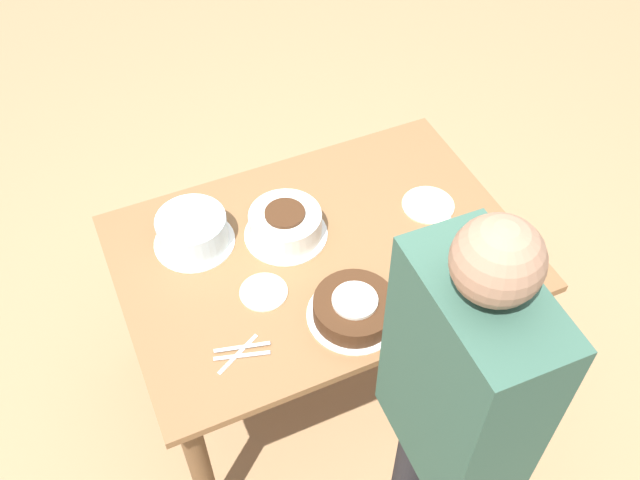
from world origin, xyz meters
TOP-DOWN VIEW (x-y plane):
  - ground_plane at (0.00, 0.00)m, footprint 12.00×12.00m
  - dining_table at (0.00, 0.00)m, footprint 1.34×0.93m
  - cake_center_white at (-0.08, 0.11)m, footprint 0.29×0.29m
  - cake_front_chocolate at (-0.01, -0.29)m, footprint 0.30×0.30m
  - cake_back_decorated at (-0.38, 0.20)m, footprint 0.27×0.27m
  - wine_glass_near at (0.21, -0.24)m, footprint 0.06×0.06m
  - wine_glass_far at (0.37, -0.18)m, footprint 0.06×0.06m
  - dessert_plate_left at (-0.24, -0.09)m, footprint 0.16×0.16m
  - dessert_plate_right at (0.44, 0.03)m, footprint 0.19×0.19m
  - fork_pile at (-0.38, -0.28)m, footprint 0.18×0.09m
  - person_cutting at (0.02, -0.78)m, footprint 0.23×0.41m

SIDE VIEW (x-z plane):
  - ground_plane at x=0.00m, z-range 0.00..0.00m
  - dining_table at x=0.00m, z-range 0.26..1.03m
  - dessert_plate_left at x=-0.24m, z-range 0.77..0.78m
  - dessert_plate_right at x=0.44m, z-range 0.77..0.78m
  - fork_pile at x=-0.38m, z-range 0.77..0.78m
  - cake_front_chocolate at x=-0.01m, z-range 0.77..0.85m
  - cake_center_white at x=-0.08m, z-range 0.76..0.88m
  - cake_back_decorated at x=-0.38m, z-range 0.77..0.89m
  - wine_glass_near at x=0.21m, z-range 0.80..0.99m
  - wine_glass_far at x=0.37m, z-range 0.80..1.00m
  - person_cutting at x=0.02m, z-range 0.17..1.83m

